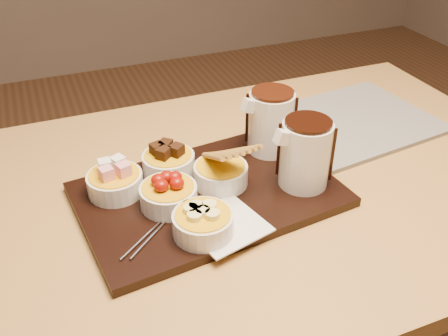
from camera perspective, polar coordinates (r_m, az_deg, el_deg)
name	(u,v)px	position (r m, az deg, el deg)	size (l,w,h in m)	color
dining_table	(260,217)	(1.04, 4.19, -5.65)	(1.20, 0.80, 0.75)	#B98844
serving_board	(209,194)	(0.92, -1.74, -3.04)	(0.46, 0.30, 0.02)	black
napkin	(225,225)	(0.83, 0.11, -6.50)	(0.12, 0.12, 0.00)	white
bowl_marshmallows	(115,183)	(0.92, -12.32, -1.74)	(0.10, 0.10, 0.04)	silver
bowl_cake	(169,164)	(0.95, -6.34, 0.51)	(0.10, 0.10, 0.04)	silver
bowl_strawberries	(169,196)	(0.87, -6.35, -3.21)	(0.10, 0.10, 0.04)	silver
bowl_biscotti	(221,175)	(0.92, -0.38, -0.78)	(0.10, 0.10, 0.04)	silver
bowl_bananas	(203,224)	(0.81, -2.40, -6.42)	(0.10, 0.10, 0.04)	silver
pitcher_dark_chocolate	(305,154)	(0.91, 9.26, 1.54)	(0.09, 0.09, 0.12)	silver
pitcher_milk_chocolate	(271,122)	(1.00, 5.38, 5.20)	(0.09, 0.09, 0.12)	silver
fondue_skewers	(169,213)	(0.86, -6.25, -5.11)	(0.26, 0.03, 0.01)	silver
newspaper	(351,122)	(1.20, 14.35, 5.17)	(0.36, 0.29, 0.01)	beige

